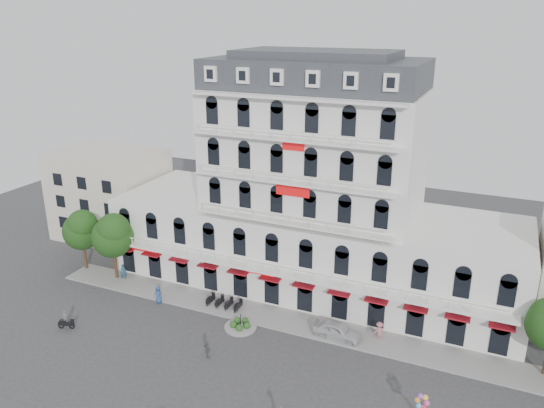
{
  "coord_description": "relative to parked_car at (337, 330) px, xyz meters",
  "views": [
    {
      "loc": [
        18.01,
        -33.96,
        28.93
      ],
      "look_at": [
        -1.39,
        10.0,
        11.89
      ],
      "focal_mm": 35.0,
      "sensor_mm": 36.0,
      "label": 1
    }
  ],
  "objects": [
    {
      "name": "main_building",
      "position": [
        -6.18,
        9.78,
        9.17
      ],
      "size": [
        45.0,
        15.0,
        25.8
      ],
      "color": "silver",
      "rests_on": "ground"
    },
    {
      "name": "ground",
      "position": [
        -6.18,
        -8.22,
        -0.79
      ],
      "size": [
        120.0,
        120.0,
        0.0
      ],
      "primitive_type": "plane",
      "color": "#38383A",
      "rests_on": "ground"
    },
    {
      "name": "tree_west_outer",
      "position": [
        -32.13,
        1.76,
        4.56
      ],
      "size": [
        4.5,
        4.48,
        7.76
      ],
      "color": "#382314",
      "rests_on": "ground"
    },
    {
      "name": "sidewalk",
      "position": [
        -6.18,
        0.78,
        -0.71
      ],
      "size": [
        53.0,
        4.0,
        0.16
      ],
      "primitive_type": "cube",
      "color": "gray",
      "rests_on": "ground"
    },
    {
      "name": "pedestrian_left",
      "position": [
        -19.44,
        -1.37,
        0.16
      ],
      "size": [
        1.03,
        0.77,
        1.9
      ],
      "primitive_type": "imported",
      "rotation": [
        0.0,
        0.0,
        0.2
      ],
      "color": "navy",
      "rests_on": "ground"
    },
    {
      "name": "pedestrian_right",
      "position": [
        3.72,
        1.28,
        0.15
      ],
      "size": [
        1.41,
        1.26,
        1.89
      ],
      "primitive_type": "imported",
      "rotation": [
        0.0,
        0.0,
        3.72
      ],
      "color": "#BC636E",
      "rests_on": "ground"
    },
    {
      "name": "rider_west",
      "position": [
        -24.8,
        -9.19,
        0.06
      ],
      "size": [
        1.65,
        0.82,
        1.98
      ],
      "rotation": [
        0.0,
        0.0,
        0.33
      ],
      "color": "black",
      "rests_on": "ground"
    },
    {
      "name": "parked_scooter_row",
      "position": [
        -12.53,
        0.58,
        -0.79
      ],
      "size": [
        4.4,
        1.8,
        1.1
      ],
      "primitive_type": null,
      "color": "black",
      "rests_on": "ground"
    },
    {
      "name": "pedestrian_far",
      "position": [
        -26.18,
        1.28,
        0.18
      ],
      "size": [
        0.85,
        0.79,
        1.95
      ],
      "primitive_type": "imported",
      "rotation": [
        0.0,
        0.0,
        0.61
      ],
      "color": "navy",
      "rests_on": "ground"
    },
    {
      "name": "parked_car",
      "position": [
        0.0,
        0.0,
        0.0
      ],
      "size": [
        4.74,
        2.1,
        1.59
      ],
      "primitive_type": "imported",
      "rotation": [
        0.0,
        0.0,
        1.52
      ],
      "color": "silver",
      "rests_on": "ground"
    },
    {
      "name": "flank_building_west",
      "position": [
        -36.18,
        11.78,
        5.21
      ],
      "size": [
        14.0,
        10.0,
        12.0
      ],
      "primitive_type": "cube",
      "color": "beige",
      "rests_on": "ground"
    },
    {
      "name": "pedestrian_mid",
      "position": [
        -9.68,
        -7.7,
        0.08
      ],
      "size": [
        1.11,
        0.78,
        1.74
      ],
      "primitive_type": "imported",
      "rotation": [
        0.0,
        0.0,
        2.76
      ],
      "color": "slate",
      "rests_on": "ground"
    },
    {
      "name": "tree_west_inner",
      "position": [
        -27.13,
        1.26,
        4.89
      ],
      "size": [
        4.76,
        4.76,
        8.25
      ],
      "color": "#382314",
      "rests_on": "ground"
    },
    {
      "name": "traffic_island",
      "position": [
        -9.18,
        -2.22,
        -0.54
      ],
      "size": [
        3.2,
        3.2,
        1.6
      ],
      "color": "gray",
      "rests_on": "ground"
    }
  ]
}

